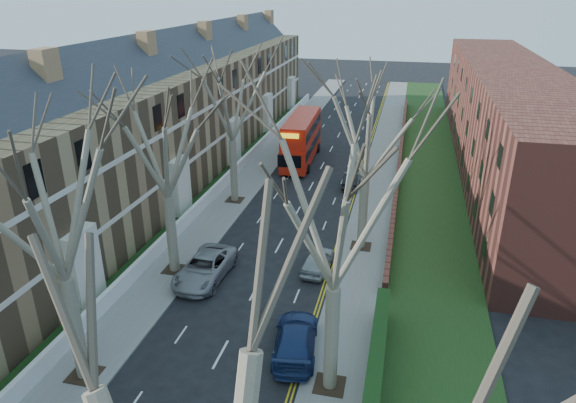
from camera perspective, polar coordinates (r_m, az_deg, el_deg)
The scene contains 16 objects.
pavement_left at distance 54.14m, azimuth -2.46°, elevation 4.54°, with size 3.00×102.00×0.12m, color slate.
pavement_right at distance 52.32m, azimuth 10.33°, elevation 3.51°, with size 3.00×102.00×0.12m, color slate.
terrace_left at distance 48.18m, azimuth -14.08°, elevation 8.32°, with size 9.70×78.00×13.60m.
flats_right at distance 55.57m, azimuth 22.96°, elevation 8.51°, with size 13.97×54.00×10.00m.
front_wall_left at distance 47.28m, azimuth -7.01°, elevation 2.32°, with size 0.30×78.00×1.00m.
grass_verge_right at distance 52.30m, azimuth 15.25°, elevation 3.16°, with size 6.00×102.00×0.06m.
tree_left_mid at distance 22.73m, azimuth -25.08°, elevation 1.20°, with size 10.50×10.50×14.71m.
tree_left_far at distance 30.82m, azimuth -13.88°, elevation 7.42°, with size 10.15×10.15×14.22m.
tree_left_dist at distance 41.50m, azimuth -6.46°, elevation 12.28°, with size 10.50×10.50×14.71m.
tree_right_mid at distance 20.05m, azimuth 5.49°, elevation 0.60°, with size 10.50×10.50×14.71m.
tree_right_far at distance 33.44m, azimuth 8.97°, elevation 9.01°, with size 10.15×10.15×14.22m.
double_decker_bus at distance 53.53m, azimuth 1.51°, elevation 6.84°, with size 3.15×11.22×4.65m.
car_left_far at distance 32.85m, azimuth -9.20°, elevation -7.25°, with size 2.59×5.63×1.56m, color gray.
car_right_near at distance 26.64m, azimuth 0.84°, elevation -15.02°, with size 2.11×5.19×1.51m, color navy.
car_right_mid at distance 33.50m, azimuth 3.32°, elevation -6.56°, with size 1.56×3.89×1.33m, color #989DA1.
car_right_far at distance 47.47m, azimuth 7.08°, elevation 2.44°, with size 1.37×3.93×1.29m, color black.
Camera 1 is at (8.09, -10.40, 17.15)m, focal length 32.00 mm.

